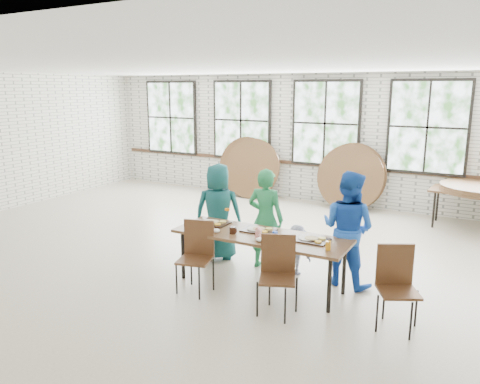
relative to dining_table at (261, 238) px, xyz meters
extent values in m
plane|color=beige|center=(-0.84, 0.55, -0.69)|extent=(12.00, 12.00, 0.00)
plane|color=white|center=(-0.84, 0.55, 2.31)|extent=(12.00, 12.00, 0.00)
plane|color=silver|center=(-0.84, 5.05, 0.81)|extent=(12.00, 0.00, 12.00)
cube|color=#422819|center=(-0.84, 5.02, 0.21)|extent=(11.80, 0.05, 0.08)
cube|color=black|center=(-5.24, 4.99, 1.19)|extent=(1.62, 0.05, 1.97)
cube|color=white|center=(-5.24, 4.95, 1.19)|extent=(1.50, 0.01, 1.85)
cube|color=black|center=(-3.04, 4.99, 1.19)|extent=(1.62, 0.05, 1.97)
cube|color=white|center=(-3.04, 4.95, 1.19)|extent=(1.50, 0.01, 1.85)
cube|color=black|center=(-0.84, 4.99, 1.19)|extent=(1.62, 0.05, 1.97)
cube|color=white|center=(-0.84, 4.95, 1.19)|extent=(1.50, 0.01, 1.85)
cube|color=black|center=(1.36, 4.99, 1.19)|extent=(1.62, 0.05, 1.97)
cube|color=white|center=(1.36, 4.95, 1.19)|extent=(1.50, 0.01, 1.85)
cube|color=brown|center=(0.00, 0.00, 0.03)|extent=(2.41, 0.82, 0.04)
cylinder|color=black|center=(-1.08, -0.30, -0.34)|extent=(0.05, 0.05, 0.70)
cylinder|color=black|center=(-1.08, 0.30, -0.34)|extent=(0.05, 0.05, 0.70)
cylinder|color=black|center=(1.08, -0.30, -0.34)|extent=(0.05, 0.05, 0.70)
cylinder|color=black|center=(1.08, 0.30, -0.34)|extent=(0.05, 0.05, 0.70)
cube|color=#4E2F1A|center=(-0.67, -0.60, -0.24)|extent=(0.51, 0.49, 0.03)
cube|color=#4E2F1A|center=(-0.71, -0.42, 0.01)|extent=(0.41, 0.14, 0.50)
cylinder|color=black|center=(-0.85, -0.77, -0.47)|extent=(0.02, 0.02, 0.44)
cylinder|color=black|center=(-0.85, -0.43, -0.47)|extent=(0.02, 0.02, 0.44)
cylinder|color=black|center=(-0.49, -0.77, -0.47)|extent=(0.02, 0.02, 0.44)
cylinder|color=black|center=(-0.49, -0.43, -0.47)|extent=(0.02, 0.02, 0.44)
cube|color=#4E2F1A|center=(0.55, -0.65, -0.24)|extent=(0.54, 0.53, 0.03)
cube|color=#4E2F1A|center=(0.48, -0.47, 0.01)|extent=(0.40, 0.19, 0.50)
cylinder|color=black|center=(0.37, -0.82, -0.47)|extent=(0.02, 0.02, 0.44)
cylinder|color=black|center=(0.37, -0.48, -0.47)|extent=(0.02, 0.02, 0.44)
cylinder|color=black|center=(0.73, -0.82, -0.47)|extent=(0.02, 0.02, 0.44)
cylinder|color=black|center=(0.73, -0.48, -0.47)|extent=(0.02, 0.02, 0.44)
cube|color=#4E2F1A|center=(1.88, -0.32, -0.24)|extent=(0.56, 0.55, 0.03)
cube|color=#4E2F1A|center=(1.79, -0.15, 0.01)|extent=(0.39, 0.22, 0.50)
cylinder|color=black|center=(1.70, -0.49, -0.47)|extent=(0.02, 0.02, 0.44)
cylinder|color=black|center=(1.70, -0.15, -0.47)|extent=(0.02, 0.02, 0.44)
cylinder|color=black|center=(2.06, -0.49, -0.47)|extent=(0.02, 0.02, 0.44)
cylinder|color=black|center=(2.06, -0.15, -0.47)|extent=(0.02, 0.02, 0.44)
imported|color=#15534B|center=(-1.07, 0.65, 0.08)|extent=(0.88, 0.75, 1.53)
imported|color=#228249|center=(-0.24, 0.65, 0.07)|extent=(0.58, 0.40, 1.52)
imported|color=#13193E|center=(0.26, 0.65, -0.32)|extent=(0.53, 0.38, 0.74)
imported|color=blue|center=(1.00, 0.65, 0.11)|extent=(0.89, 0.76, 1.60)
cylinder|color=black|center=(1.71, 4.11, -0.34)|extent=(0.04, 0.04, 0.70)
cylinder|color=black|center=(1.71, 4.66, -0.34)|extent=(0.04, 0.04, 0.70)
cube|color=black|center=(-0.83, 0.12, 0.06)|extent=(0.44, 0.33, 0.02)
cube|color=black|center=(-0.09, 0.13, 0.06)|extent=(0.44, 0.33, 0.02)
cube|color=black|center=(0.69, 0.09, 0.06)|extent=(0.44, 0.33, 0.02)
cylinder|color=black|center=(-0.35, -0.15, 0.10)|extent=(0.09, 0.09, 0.09)
cube|color=red|center=(0.06, -0.18, 0.11)|extent=(0.06, 0.06, 0.11)
cylinder|color=blue|center=(0.25, -0.07, 0.10)|extent=(0.07, 0.07, 0.10)
cylinder|color=orange|center=(0.99, -0.15, 0.11)|extent=(0.07, 0.07, 0.11)
cylinder|color=white|center=(0.49, -0.23, 0.10)|extent=(0.17, 0.17, 0.10)
ellipsoid|color=white|center=(-0.57, -0.21, 0.08)|extent=(0.11, 0.11, 0.05)
ellipsoid|color=white|center=(0.12, -0.26, 0.08)|extent=(0.11, 0.11, 0.05)
cylinder|color=brown|center=(-2.82, 4.79, 0.05)|extent=(1.50, 0.34, 1.48)
cylinder|color=brown|center=(-2.60, 4.69, 0.05)|extent=(1.50, 0.45, 1.46)
cylinder|color=brown|center=(-0.10, 4.79, 0.05)|extent=(1.50, 0.32, 1.48)
cylinder|color=brown|center=(-0.14, 4.69, 0.05)|extent=(1.50, 0.41, 1.47)
camera|label=1|loc=(2.69, -5.40, 1.98)|focal=35.00mm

